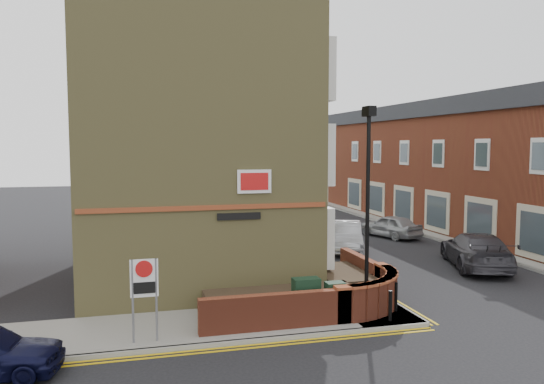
{
  "coord_description": "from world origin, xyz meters",
  "views": [
    {
      "loc": [
        -5.2,
        -13.41,
        5.25
      ],
      "look_at": [
        -0.65,
        4.0,
        3.68
      ],
      "focal_mm": 35.0,
      "sensor_mm": 36.0,
      "label": 1
    }
  ],
  "objects_px": {
    "lamppost": "(368,209)",
    "silver_car_near": "(345,236)",
    "zone_sign": "(144,285)",
    "utility_cabinet_large": "(306,298)"
  },
  "relations": [
    {
      "from": "lamppost",
      "to": "silver_car_near",
      "type": "relative_size",
      "value": 1.44
    },
    {
      "from": "lamppost",
      "to": "zone_sign",
      "type": "xyz_separation_m",
      "value": [
        -6.6,
        -0.7,
        -1.7
      ]
    },
    {
      "from": "lamppost",
      "to": "utility_cabinet_large",
      "type": "relative_size",
      "value": 5.25
    },
    {
      "from": "silver_car_near",
      "to": "zone_sign",
      "type": "bearing_deg",
      "value": -113.48
    },
    {
      "from": "zone_sign",
      "to": "silver_car_near",
      "type": "xyz_separation_m",
      "value": [
        10.0,
        10.57,
        -0.92
      ]
    },
    {
      "from": "zone_sign",
      "to": "silver_car_near",
      "type": "height_order",
      "value": "zone_sign"
    },
    {
      "from": "utility_cabinet_large",
      "to": "zone_sign",
      "type": "bearing_deg",
      "value": -170.31
    },
    {
      "from": "zone_sign",
      "to": "silver_car_near",
      "type": "distance_m",
      "value": 14.58
    },
    {
      "from": "lamppost",
      "to": "utility_cabinet_large",
      "type": "bearing_deg",
      "value": 176.99
    },
    {
      "from": "zone_sign",
      "to": "silver_car_near",
      "type": "bearing_deg",
      "value": 46.6
    }
  ]
}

